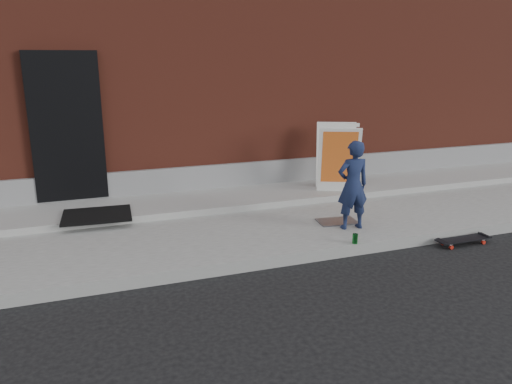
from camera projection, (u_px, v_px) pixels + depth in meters
name	position (u px, v px, depth m)	size (l,w,h in m)	color
ground	(304.00, 264.00, 6.07)	(80.00, 80.00, 0.00)	black
sidewalk	(261.00, 221.00, 7.41)	(20.00, 3.00, 0.15)	gray
apron	(242.00, 197.00, 8.20)	(20.00, 1.20, 0.10)	gray
building	(180.00, 53.00, 11.76)	(20.00, 8.10, 5.00)	maroon
child	(353.00, 185.00, 6.72)	(0.44, 0.29, 1.22)	#182245
skateboard	(463.00, 239.00, 6.67)	(0.77, 0.20, 0.09)	red
pizza_sign	(338.00, 157.00, 8.33)	(0.93, 1.00, 1.12)	white
soda_can	(355.00, 239.00, 6.30)	(0.07, 0.07, 0.13)	#177528
doormat	(97.00, 215.00, 7.06)	(0.94, 0.76, 0.03)	black
utility_plate	(337.00, 221.00, 7.12)	(0.55, 0.35, 0.02)	#58575C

